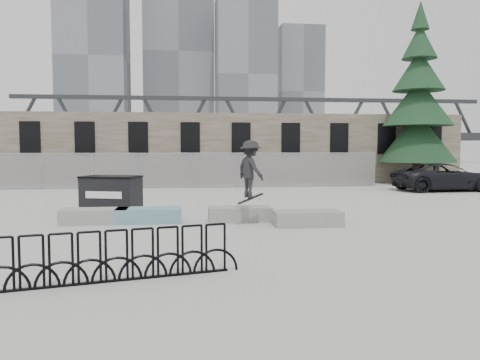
# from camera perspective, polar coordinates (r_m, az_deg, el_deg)

# --- Properties ---
(ground) EXTENTS (120.00, 120.00, 0.00)m
(ground) POSITION_cam_1_polar(r_m,az_deg,el_deg) (14.68, -5.65, -5.16)
(ground) COLOR #AEAEA9
(ground) RESTS_ON ground
(stone_wall) EXTENTS (36.00, 2.58, 4.50)m
(stone_wall) POSITION_cam_1_polar(r_m,az_deg,el_deg) (30.74, -6.08, 3.83)
(stone_wall) COLOR #645A49
(stone_wall) RESTS_ON ground
(chainlink_fence) EXTENTS (22.06, 0.06, 2.02)m
(chainlink_fence) POSITION_cam_1_polar(r_m,az_deg,el_deg) (27.03, -6.02, 1.23)
(chainlink_fence) COLOR gray
(chainlink_fence) RESTS_ON ground
(planter_far_left) EXTENTS (2.00, 0.90, 0.45)m
(planter_far_left) POSITION_cam_1_polar(r_m,az_deg,el_deg) (15.06, -17.28, -4.14)
(planter_far_left) COLOR #979795
(planter_far_left) RESTS_ON ground
(planter_center_left) EXTENTS (2.00, 0.90, 0.45)m
(planter_center_left) POSITION_cam_1_polar(r_m,az_deg,el_deg) (14.84, -11.07, -4.16)
(planter_center_left) COLOR teal
(planter_center_left) RESTS_ON ground
(planter_center_right) EXTENTS (2.00, 0.90, 0.45)m
(planter_center_right) POSITION_cam_1_polar(r_m,az_deg,el_deg) (14.87, 0.02, -4.07)
(planter_center_right) COLOR #979795
(planter_center_right) RESTS_ON ground
(planter_offset) EXTENTS (2.00, 0.90, 0.45)m
(planter_offset) POSITION_cam_1_polar(r_m,az_deg,el_deg) (14.09, 8.22, -4.56)
(planter_offset) COLOR #979795
(planter_offset) RESTS_ON ground
(dumpster) EXTENTS (2.25, 1.74, 1.31)m
(dumpster) POSITION_cam_1_polar(r_m,az_deg,el_deg) (17.48, -15.41, -1.63)
(dumpster) COLOR black
(dumpster) RESTS_ON ground
(bike_rack) EXTENTS (4.36, 1.15, 0.90)m
(bike_rack) POSITION_cam_1_polar(r_m,az_deg,el_deg) (8.49, -14.81, -9.03)
(bike_rack) COLOR black
(bike_rack) RESTS_ON ground
(spruce_tree) EXTENTS (4.82, 4.82, 11.50)m
(spruce_tree) POSITION_cam_1_polar(r_m,az_deg,el_deg) (32.04, 20.88, 8.23)
(spruce_tree) COLOR #38281E
(spruce_tree) RESTS_ON ground
(skyline_towers) EXTENTS (58.00, 28.00, 48.00)m
(skyline_towers) POSITION_cam_1_polar(r_m,az_deg,el_deg) (109.88, -6.94, 13.64)
(skyline_towers) COLOR slate
(skyline_towers) RESTS_ON ground
(truss_bridge) EXTENTS (70.00, 3.00, 9.80)m
(truss_bridge) POSITION_cam_1_polar(r_m,az_deg,el_deg) (70.26, 1.94, 5.46)
(truss_bridge) COLOR #2D3033
(truss_bridge) RESTS_ON ground
(suv) EXTENTS (5.43, 2.65, 1.49)m
(suv) POSITION_cam_1_polar(r_m,az_deg,el_deg) (27.43, 23.60, 0.35)
(suv) COLOR black
(suv) RESTS_ON ground
(skateboarder) EXTENTS (1.06, 1.26, 1.88)m
(skateboarder) POSITION_cam_1_polar(r_m,az_deg,el_deg) (13.81, 1.29, 1.32)
(skateboarder) COLOR black
(skateboarder) RESTS_ON ground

